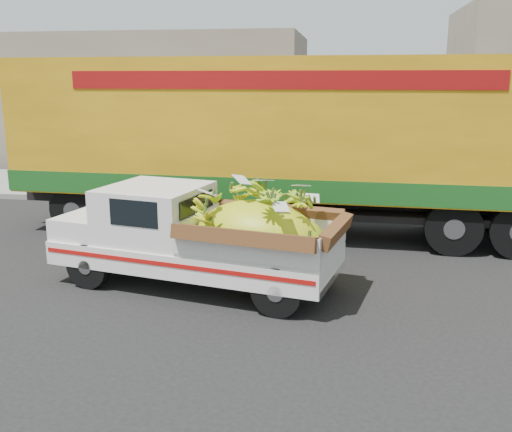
# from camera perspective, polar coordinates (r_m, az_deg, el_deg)

# --- Properties ---
(ground) EXTENTS (100.00, 100.00, 0.00)m
(ground) POSITION_cam_1_polar(r_m,az_deg,el_deg) (9.23, -9.76, -8.10)
(ground) COLOR black
(ground) RESTS_ON ground
(curb) EXTENTS (60.00, 0.25, 0.15)m
(curb) POSITION_cam_1_polar(r_m,az_deg,el_deg) (15.43, -1.84, 1.25)
(curb) COLOR gray
(curb) RESTS_ON ground
(sidewalk) EXTENTS (60.00, 4.00, 0.14)m
(sidewalk) POSITION_cam_1_polar(r_m,az_deg,el_deg) (17.45, -0.54, 2.70)
(sidewalk) COLOR gray
(sidewalk) RESTS_ON ground
(building_left) EXTENTS (18.00, 6.00, 5.00)m
(building_left) POSITION_cam_1_polar(r_m,az_deg,el_deg) (25.26, -16.73, 11.09)
(building_left) COLOR gray
(building_left) RESTS_ON ground
(pickup_truck) EXTENTS (4.93, 2.63, 1.64)m
(pickup_truck) POSITION_cam_1_polar(r_m,az_deg,el_deg) (9.28, -4.11, -2.06)
(pickup_truck) COLOR black
(pickup_truck) RESTS_ON ground
(semi_trailer) EXTENTS (12.03, 2.94, 3.80)m
(semi_trailer) POSITION_cam_1_polar(r_m,az_deg,el_deg) (12.48, 2.95, 7.80)
(semi_trailer) COLOR black
(semi_trailer) RESTS_ON ground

